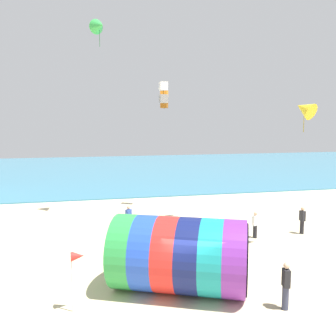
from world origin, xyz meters
TOP-DOWN VIEW (x-y plane):
  - ground_plane at (0.00, 0.00)m, footprint 120.00×120.00m
  - sea at (0.00, 39.00)m, footprint 120.00×40.00m
  - giant_inflatable_tube at (-0.32, 0.54)m, footprint 5.99×4.88m
  - kite_handler at (3.03, -1.73)m, footprint 0.29×0.40m
  - kite_green_delta at (-2.66, 13.07)m, footprint 1.35×1.39m
  - kite_yellow_delta at (7.13, 3.99)m, footprint 1.29×1.43m
  - kite_white_box at (0.83, 8.94)m, footprint 0.47×0.47m
  - kite_orange_box at (2.20, 15.03)m, footprint 0.67×0.67m
  - bystander_near_water at (5.71, 6.26)m, footprint 0.41×0.33m
  - bystander_mid_beach at (-1.29, 9.45)m, footprint 0.42×0.39m
  - bystander_far_left at (8.84, 6.37)m, footprint 0.26×0.38m
  - beach_flag at (-4.25, -0.19)m, footprint 0.47×0.36m

SIDE VIEW (x-z plane):
  - ground_plane at x=0.00m, z-range 0.00..0.00m
  - sea at x=0.00m, z-range 0.00..0.10m
  - bystander_near_water at x=5.71m, z-range 0.00..1.54m
  - bystander_mid_beach at x=-1.29m, z-range 0.00..1.55m
  - bystander_far_left at x=8.84m, z-range 0.01..1.67m
  - kite_handler at x=3.03m, z-range 0.03..1.79m
  - giant_inflatable_tube at x=-0.32m, z-range 0.00..3.01m
  - beach_flag at x=-4.25m, z-range 0.85..3.07m
  - kite_yellow_delta at x=7.13m, z-range 6.51..8.30m
  - kite_orange_box at x=2.20m, z-range 7.73..9.14m
  - kite_white_box at x=0.83m, z-range 7.83..9.14m
  - kite_green_delta at x=-2.66m, z-range 12.15..14.06m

